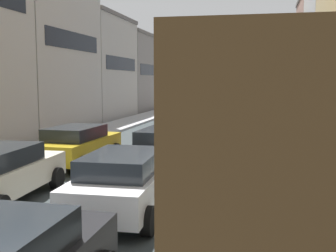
% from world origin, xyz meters
% --- Properties ---
extents(sidewalk_left, '(2.60, 64.00, 0.14)m').
position_xyz_m(sidewalk_left, '(-6.70, 20.00, 0.07)').
color(sidewalk_left, '#A3A3A3').
rests_on(sidewalk_left, ground).
extents(lane_stripe_left, '(0.16, 60.00, 0.01)m').
position_xyz_m(lane_stripe_left, '(-1.70, 20.00, 0.01)').
color(lane_stripe_left, silver).
rests_on(lane_stripe_left, ground).
extents(lane_stripe_right, '(0.16, 60.00, 0.01)m').
position_xyz_m(lane_stripe_right, '(1.70, 20.00, 0.01)').
color(lane_stripe_right, silver).
rests_on(lane_stripe_right, ground).
extents(building_row_left, '(7.20, 43.90, 13.22)m').
position_xyz_m(building_row_left, '(-12.00, 20.47, 5.28)').
color(building_row_left, tan).
rests_on(building_row_left, ground).
extents(removalist_box_truck, '(2.96, 7.79, 3.58)m').
position_xyz_m(removalist_box_truck, '(3.70, 4.11, 1.97)').
color(removalist_box_truck, '#B7B29E').
rests_on(removalist_box_truck, ground).
extents(sedan_centre_lane_second, '(2.22, 4.38, 1.49)m').
position_xyz_m(sedan_centre_lane_second, '(0.05, 7.23, 0.80)').
color(sedan_centre_lane_second, silver).
rests_on(sedan_centre_lane_second, ground).
extents(hatchback_centre_lane_third, '(2.16, 4.35, 1.49)m').
position_xyz_m(hatchback_centre_lane_third, '(-0.12, 12.17, 0.80)').
color(hatchback_centre_lane_third, black).
rests_on(hatchback_centre_lane_third, ground).
extents(sedan_left_lane_third, '(2.17, 4.35, 1.49)m').
position_xyz_m(sedan_left_lane_third, '(-3.59, 12.13, 0.80)').
color(sedan_left_lane_third, '#B29319').
rests_on(sedan_left_lane_third, ground).
extents(coupe_centre_lane_fourth, '(2.30, 4.41, 1.49)m').
position_xyz_m(coupe_centre_lane_fourth, '(0.18, 17.42, 0.80)').
color(coupe_centre_lane_fourth, '#A51E1E').
rests_on(coupe_centre_lane_fourth, ground).
extents(sedan_right_lane_behind_truck, '(2.14, 4.34, 1.49)m').
position_xyz_m(sedan_right_lane_behind_truck, '(3.52, 11.40, 0.80)').
color(sedan_right_lane_behind_truck, '#194C8C').
rests_on(sedan_right_lane_behind_truck, ground).
extents(wagon_right_lane_far, '(2.23, 4.38, 1.49)m').
position_xyz_m(wagon_right_lane_far, '(3.34, 16.39, 0.80)').
color(wagon_right_lane_far, gray).
rests_on(wagon_right_lane_far, ground).
extents(bus_mid_queue_primary, '(3.17, 10.61, 5.06)m').
position_xyz_m(bus_mid_queue_primary, '(3.37, 26.92, 2.83)').
color(bus_mid_queue_primary, navy).
rests_on(bus_mid_queue_primary, ground).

